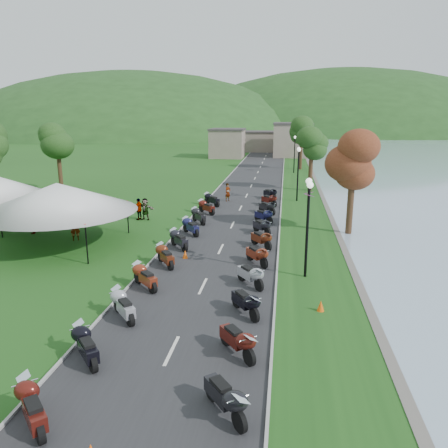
{
  "coord_description": "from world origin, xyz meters",
  "views": [
    {
      "loc": [
        3.79,
        -3.56,
        8.28
      ],
      "look_at": [
        0.02,
        23.28,
        1.3
      ],
      "focal_mm": 35.0,
      "sensor_mm": 36.0,
      "label": 1
    }
  ],
  "objects_px": {
    "pedestrian_c": "(33,234)",
    "pedestrian_a": "(76,240)",
    "pedestrian_b": "(105,219)",
    "vendor_tent_main": "(59,214)"
  },
  "relations": [
    {
      "from": "pedestrian_c",
      "to": "pedestrian_a",
      "type": "bearing_deg",
      "value": 57.22
    },
    {
      "from": "pedestrian_a",
      "to": "pedestrian_b",
      "type": "bearing_deg",
      "value": 68.07
    },
    {
      "from": "pedestrian_a",
      "to": "pedestrian_c",
      "type": "bearing_deg",
      "value": 136.3
    },
    {
      "from": "pedestrian_b",
      "to": "pedestrian_c",
      "type": "distance_m",
      "value": 5.87
    },
    {
      "from": "pedestrian_c",
      "to": "pedestrian_b",
      "type": "bearing_deg",
      "value": 130.75
    },
    {
      "from": "pedestrian_a",
      "to": "vendor_tent_main",
      "type": "bearing_deg",
      "value": -139.71
    },
    {
      "from": "vendor_tent_main",
      "to": "pedestrian_b",
      "type": "distance_m",
      "value": 7.36
    },
    {
      "from": "pedestrian_a",
      "to": "pedestrian_b",
      "type": "distance_m",
      "value": 6.06
    },
    {
      "from": "pedestrian_a",
      "to": "pedestrian_c",
      "type": "relative_size",
      "value": 0.94
    },
    {
      "from": "pedestrian_a",
      "to": "pedestrian_c",
      "type": "height_order",
      "value": "pedestrian_c"
    }
  ]
}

